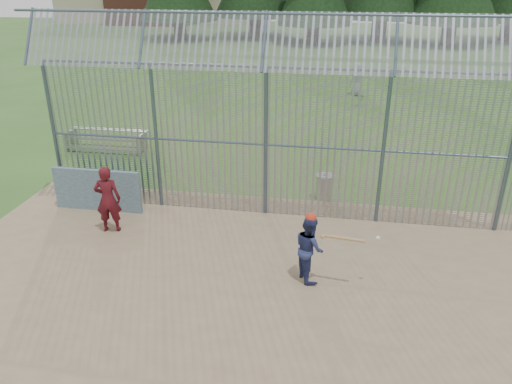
% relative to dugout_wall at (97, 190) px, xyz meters
% --- Properties ---
extents(ground, '(120.00, 120.00, 0.00)m').
position_rel_dugout_wall_xyz_m(ground, '(4.60, -2.90, -0.62)').
color(ground, '#2D511E').
rests_on(ground, ground).
extents(dirt_infield, '(14.00, 10.00, 0.02)m').
position_rel_dugout_wall_xyz_m(dirt_infield, '(4.60, -3.40, -0.61)').
color(dirt_infield, '#756047').
rests_on(dirt_infield, ground).
extents(dugout_wall, '(2.50, 0.12, 1.20)m').
position_rel_dugout_wall_xyz_m(dugout_wall, '(0.00, 0.00, 0.00)').
color(dugout_wall, '#38566B').
rests_on(dugout_wall, dirt_infield).
extents(batter, '(0.82, 0.89, 1.47)m').
position_rel_dugout_wall_xyz_m(batter, '(6.01, -2.41, 0.14)').
color(batter, navy).
rests_on(batter, dirt_infield).
extents(onlooker, '(0.72, 0.55, 1.76)m').
position_rel_dugout_wall_xyz_m(onlooker, '(0.85, -1.08, 0.28)').
color(onlooker, maroon).
rests_on(onlooker, dirt_infield).
extents(bg_kid_standing, '(0.98, 0.98, 1.73)m').
position_rel_dugout_wall_xyz_m(bg_kid_standing, '(7.24, 15.61, 0.24)').
color(bg_kid_standing, slate).
rests_on(bg_kid_standing, ground).
extents(bg_kid_seated, '(0.51, 0.40, 0.80)m').
position_rel_dugout_wall_xyz_m(bg_kid_seated, '(7.41, 13.12, -0.22)').
color(bg_kid_seated, slate).
rests_on(bg_kid_seated, ground).
extents(batting_gear, '(1.55, 0.35, 0.49)m').
position_rel_dugout_wall_xyz_m(batting_gear, '(6.22, -2.45, 0.76)').
color(batting_gear, red).
rests_on(batting_gear, ground).
extents(trash_can, '(0.56, 0.56, 0.82)m').
position_rel_dugout_wall_xyz_m(trash_can, '(6.17, 1.86, -0.24)').
color(trash_can, '#93959B').
rests_on(trash_can, ground).
extents(bleacher, '(3.00, 0.95, 0.72)m').
position_rel_dugout_wall_xyz_m(bleacher, '(-2.02, 4.80, -0.21)').
color(bleacher, slate).
rests_on(bleacher, ground).
extents(backstop_fence, '(20.09, 0.81, 5.30)m').
position_rel_dugout_wall_xyz_m(backstop_fence, '(6.41, 0.53, 1.74)').
color(backstop_fence, '#47566B').
rests_on(backstop_fence, ground).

